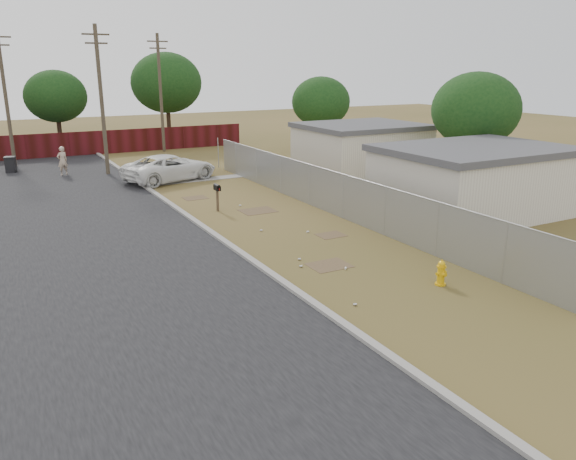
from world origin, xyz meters
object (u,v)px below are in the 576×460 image
fire_hydrant (441,273)px  mailbox (217,190)px  pickup_truck (170,168)px  trash_bin (11,164)px  pedestrian (62,161)px

fire_hydrant → mailbox: size_ratio=0.64×
mailbox → pickup_truck: bearing=88.3°
trash_bin → pedestrian: bearing=-43.1°
fire_hydrant → mailbox: (-2.67, 12.06, 0.63)m
trash_bin → mailbox: bearing=-63.1°
mailbox → pedestrian: bearing=111.5°
fire_hydrant → pickup_truck: bearing=96.9°
fire_hydrant → trash_bin: (-10.65, 27.81, 0.14)m
pedestrian → trash_bin: pedestrian is taller
fire_hydrant → pickup_truck: (-2.43, 20.24, 0.40)m
fire_hydrant → pedestrian: 26.34m
mailbox → trash_bin: size_ratio=1.27×
mailbox → pedestrian: (-5.15, 13.09, -0.12)m
pedestrian → trash_bin: (-2.83, 2.65, -0.38)m
pickup_truck → pedestrian: pedestrian is taller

